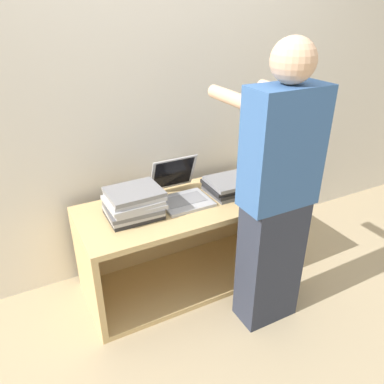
% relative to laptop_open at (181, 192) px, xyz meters
% --- Properties ---
extents(ground_plane, '(12.00, 12.00, 0.00)m').
position_rel_laptop_open_xyz_m(ground_plane, '(0.00, -0.35, -0.66)').
color(ground_plane, tan).
extents(wall_back, '(8.00, 0.05, 2.40)m').
position_rel_laptop_open_xyz_m(wall_back, '(0.00, 0.34, 0.54)').
color(wall_back, silver).
rests_on(wall_back, ground_plane).
extents(cart, '(1.35, 0.59, 0.60)m').
position_rel_laptop_open_xyz_m(cart, '(0.00, 0.01, -0.35)').
color(cart, tan).
rests_on(cart, ground_plane).
extents(laptop_open, '(0.31, 0.36, 0.26)m').
position_rel_laptop_open_xyz_m(laptop_open, '(0.00, 0.00, 0.00)').
color(laptop_open, '#B7B7BC').
rests_on(laptop_open, cart).
extents(laptop_stack_left, '(0.33, 0.27, 0.17)m').
position_rel_laptop_open_xyz_m(laptop_stack_left, '(-0.34, -0.06, 0.03)').
color(laptop_stack_left, '#232326').
rests_on(laptop_stack_left, cart).
extents(laptop_stack_right, '(0.32, 0.28, 0.10)m').
position_rel_laptop_open_xyz_m(laptop_stack_right, '(0.34, -0.06, -0.00)').
color(laptop_stack_right, slate).
rests_on(laptop_stack_right, cart).
extents(person, '(0.40, 0.53, 1.62)m').
position_rel_laptop_open_xyz_m(person, '(0.29, -0.56, 0.15)').
color(person, '#2D3342').
rests_on(person, ground_plane).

